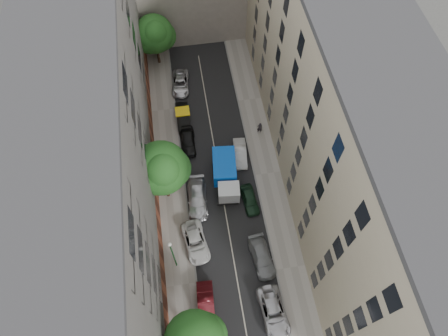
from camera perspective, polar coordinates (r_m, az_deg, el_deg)
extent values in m
plane|color=#4C4C49|center=(45.21, -0.58, -1.79)|extent=(120.00, 120.00, 0.00)
cube|color=black|center=(45.20, -0.58, -1.78)|extent=(8.00, 44.00, 0.02)
cube|color=gray|center=(45.13, -7.51, -2.68)|extent=(3.00, 44.00, 0.15)
cube|color=gray|center=(45.83, 6.23, -0.80)|extent=(3.00, 44.00, 0.15)
cube|color=#54514E|center=(37.50, -17.61, 3.27)|extent=(8.00, 44.00, 20.00)
cube|color=tan|center=(39.15, 15.55, 7.47)|extent=(8.00, 44.00, 20.00)
cube|color=black|center=(44.56, 0.24, -1.66)|extent=(2.96, 6.29, 0.34)
cube|color=#B2B4B7|center=(42.68, 0.69, -3.51)|extent=(2.42, 2.02, 1.92)
cube|color=blue|center=(44.02, 0.04, 0.22)|extent=(2.87, 4.28, 2.03)
cylinder|color=black|center=(43.65, -0.71, -4.38)|extent=(0.32, 0.95, 0.95)
cylinder|color=black|center=(43.82, 2.06, -3.99)|extent=(0.32, 0.95, 0.95)
cylinder|color=black|center=(45.49, -1.45, 0.04)|extent=(0.32, 0.95, 0.95)
cylinder|color=black|center=(45.66, 1.21, 0.40)|extent=(0.32, 0.95, 0.95)
imported|color=#4B0F14|center=(39.84, -2.60, -18.96)|extent=(1.78, 4.50, 1.46)
imported|color=silver|center=(41.62, -4.09, -10.51)|extent=(2.90, 5.11, 1.34)
imported|color=#B3B4B8|center=(43.45, -3.81, -4.34)|extent=(2.44, 5.29, 1.50)
imported|color=black|center=(47.31, -5.19, 3.83)|extent=(1.86, 4.31, 1.45)
imported|color=black|center=(49.42, -5.85, 7.22)|extent=(1.55, 4.43, 1.46)
imported|color=silver|center=(53.10, -6.24, 11.94)|extent=(2.65, 4.87, 1.30)
imported|color=#B4B4B9|center=(39.99, 7.07, -19.73)|extent=(2.69, 5.16, 1.39)
imported|color=gray|center=(41.19, 5.44, -12.59)|extent=(2.39, 4.80, 1.34)
imported|color=black|center=(43.50, 3.71, -4.54)|extent=(1.80, 3.86, 1.28)
imported|color=silver|center=(46.30, 2.32, 2.11)|extent=(1.77, 4.15, 1.33)
sphere|color=#1D4E1A|center=(35.48, -2.69, -22.83)|extent=(3.73, 3.73, 3.73)
cylinder|color=#382619|center=(43.35, -8.15, -2.98)|extent=(0.36, 0.36, 2.89)
cylinder|color=#382619|center=(41.18, -8.58, -1.41)|extent=(0.24, 0.24, 2.06)
sphere|color=#1D4E1A|center=(39.44, -8.96, 0.01)|extent=(5.45, 5.45, 5.45)
sphere|color=#1D4E1A|center=(40.43, -7.55, -0.04)|extent=(4.09, 4.09, 4.09)
sphere|color=#1D4E1A|center=(39.74, -9.79, -1.16)|extent=(3.82, 3.82, 3.82)
sphere|color=#1D4E1A|center=(38.10, -8.79, -0.17)|extent=(3.54, 3.54, 3.54)
cylinder|color=#382619|center=(55.99, -9.37, 15.57)|extent=(0.36, 0.36, 2.34)
cylinder|color=#382619|center=(54.63, -9.68, 17.07)|extent=(0.24, 0.24, 1.67)
sphere|color=#1D4E1A|center=(53.55, -9.95, 18.35)|extent=(4.89, 4.89, 4.89)
sphere|color=#1D4E1A|center=(54.34, -8.86, 18.14)|extent=(3.67, 3.67, 3.67)
sphere|color=#1D4E1A|center=(53.52, -10.61, 17.51)|extent=(3.42, 3.42, 3.42)
sphere|color=#1D4E1A|center=(52.37, -9.81, 18.52)|extent=(3.18, 3.18, 3.18)
cylinder|color=#175324|center=(38.74, -7.23, -12.31)|extent=(0.14, 0.14, 6.03)
sphere|color=silver|center=(35.81, -7.78, -10.78)|extent=(0.36, 0.36, 0.36)
imported|color=black|center=(48.09, 5.12, 5.76)|extent=(0.67, 0.50, 1.70)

